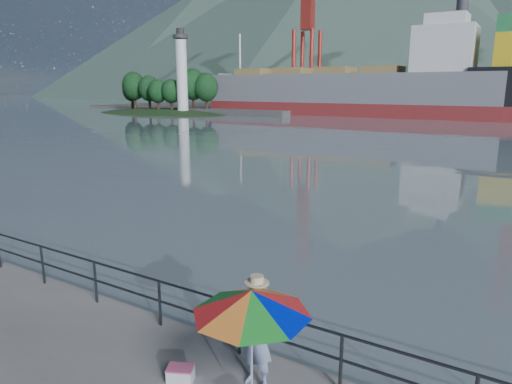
% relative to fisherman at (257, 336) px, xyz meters
% --- Properties ---
extents(harbor_water, '(500.00, 280.00, 0.00)m').
position_rel_fisherman_xyz_m(harbor_water, '(-3.77, 128.93, -0.92)').
color(harbor_water, slate).
rests_on(harbor_water, ground).
extents(guardrail, '(22.00, 0.06, 1.03)m').
position_rel_fisherman_xyz_m(guardrail, '(-3.77, 0.63, -0.40)').
color(guardrail, '#2D3033').
rests_on(guardrail, ground).
extents(lighthouse_islet, '(48.00, 26.40, 19.20)m').
position_rel_fisherman_xyz_m(lighthouse_islet, '(-58.74, 60.93, -0.66)').
color(lighthouse_islet, '#263F1E').
rests_on(lighthouse_islet, ground).
extents(fisherman, '(0.74, 0.55, 1.84)m').
position_rel_fisherman_xyz_m(fisherman, '(0.00, 0.00, 0.00)').
color(fisherman, navy).
rests_on(fisherman, ground).
extents(beach_umbrella, '(2.26, 2.26, 2.12)m').
position_rel_fisherman_xyz_m(beach_umbrella, '(0.37, -0.74, 1.02)').
color(beach_umbrella, white).
rests_on(beach_umbrella, ground).
extents(cooler_bag, '(0.51, 0.44, 0.25)m').
position_rel_fisherman_xyz_m(cooler_bag, '(-1.16, -0.60, -0.79)').
color(cooler_bag, silver).
rests_on(cooler_bag, ground).
extents(fishing_rod, '(0.02, 1.55, 1.09)m').
position_rel_fisherman_xyz_m(fishing_rod, '(-0.41, 1.00, -0.92)').
color(fishing_rod, black).
rests_on(fishing_rod, ground).
extents(bulk_carrier, '(52.46, 9.08, 14.50)m').
position_rel_fisherman_xyz_m(bulk_carrier, '(-25.26, 73.89, 3.19)').
color(bulk_carrier, maroon).
rests_on(bulk_carrier, ground).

